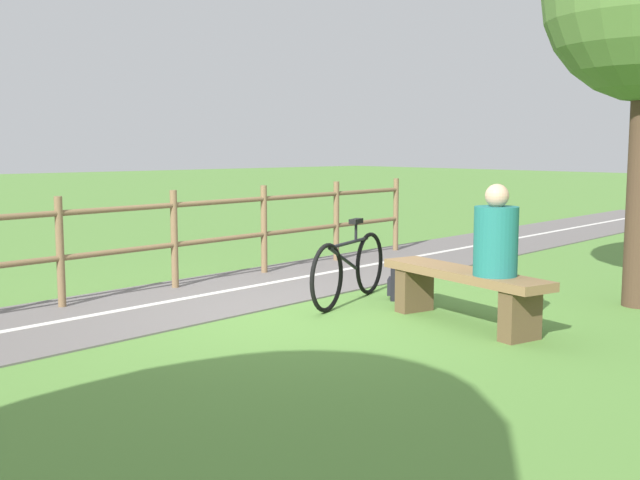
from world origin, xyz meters
TOP-DOWN VIEW (x-y plane):
  - ground_plane at (0.00, 0.00)m, footprint 80.00×80.00m
  - bench at (-1.49, -0.62)m, footprint 1.89×0.71m
  - person_seated at (-1.88, -0.55)m, footprint 0.44×0.44m
  - bicycle at (-0.08, -0.55)m, footprint 0.67×1.64m
  - backpack at (-0.32, -1.12)m, footprint 0.42×0.44m
  - fence_roadside at (1.66, 1.80)m, footprint 1.38×11.40m

SIDE VIEW (x-z plane):
  - ground_plane at x=0.00m, z-range 0.00..0.00m
  - backpack at x=-0.32m, z-range 0.00..0.38m
  - bench at x=-1.49m, z-range 0.10..0.61m
  - bicycle at x=-0.08m, z-range -0.07..0.79m
  - fence_roadside at x=1.66m, z-range 0.09..1.22m
  - person_seated at x=-1.88m, z-range 0.45..1.24m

